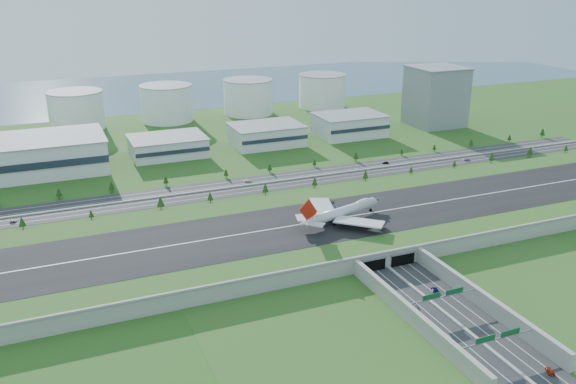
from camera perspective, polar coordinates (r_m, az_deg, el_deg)
name	(u,v)px	position (r m, az deg, el deg)	size (l,w,h in m)	color
ground	(342,231)	(351.91, 5.07, -3.64)	(1200.00, 1200.00, 0.00)	#214B17
airfield_deck	(342,224)	(350.22, 5.10, -3.02)	(520.00, 100.00, 9.20)	gray
underpass_road	(448,309)	(275.94, 14.76, -10.55)	(38.80, 120.40, 8.00)	#28282B
sign_gantry_near	(443,297)	(277.19, 14.28, -9.51)	(38.70, 0.70, 9.80)	gray
sign_gantry_far	(497,339)	(254.51, 19.01, -12.91)	(38.70, 0.70, 9.80)	gray
north_expressway	(281,181)	(432.39, -0.70, 1.03)	(560.00, 36.00, 0.12)	#28282B
tree_row	(289,175)	(431.70, 0.07, 1.64)	(503.32, 48.68, 8.40)	#3D2819
hangar_west	(19,157)	(487.31, -23.85, 3.02)	(120.00, 60.00, 25.00)	silver
hangar_mid_a	(168,146)	(501.53, -11.19, 4.22)	(58.00, 42.00, 15.00)	silver
hangar_mid_b	(266,135)	(523.50, -2.04, 5.37)	(58.00, 42.00, 17.00)	silver
hangar_mid_c	(349,125)	(555.37, 5.76, 6.24)	(58.00, 42.00, 19.00)	silver
office_tower	(436,97)	(605.46, 13.65, 8.67)	(46.00, 46.00, 55.00)	gray
fuel_tank_a	(76,111)	(608.23, -19.20, 7.21)	(50.00, 50.00, 35.00)	white
fuel_tank_b	(167,103)	(618.49, -11.29, 8.13)	(50.00, 50.00, 35.00)	white
fuel_tank_c	(248,97)	(639.97, -3.75, 8.86)	(50.00, 50.00, 35.00)	white
fuel_tank_d	(322,91)	(671.60, 3.22, 9.40)	(50.00, 50.00, 35.00)	white
bay_water	(167,89)	(792.24, -11.26, 9.40)	(1200.00, 260.00, 0.06)	#3C5B72
boeing_747	(342,212)	(342.84, 5.07, -1.86)	(60.07, 55.98, 19.06)	silver
car_0	(415,306)	(279.91, 11.82, -10.41)	(1.91, 4.75, 1.62)	#A1A0A5
car_1	(448,337)	(261.98, 14.77, -13.01)	(1.39, 3.99, 1.32)	silver
car_2	(435,290)	(294.81, 13.62, -8.90)	(2.70, 5.85, 1.62)	#0E1248
car_3	(550,371)	(254.80, 23.32, -15.13)	(2.11, 5.19, 1.51)	#AC2C0F
car_4	(13,222)	(396.21, -24.32, -2.54)	(1.55, 3.85, 1.31)	#4E4D51
car_5	(385,163)	(477.56, 9.10, 2.73)	(1.74, 4.98, 1.64)	black
car_6	(467,159)	(500.30, 16.37, 2.96)	(2.70, 5.86, 1.63)	#B2B2B7
car_7	(248,181)	(431.42, -3.80, 1.06)	(2.24, 5.50, 1.60)	silver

